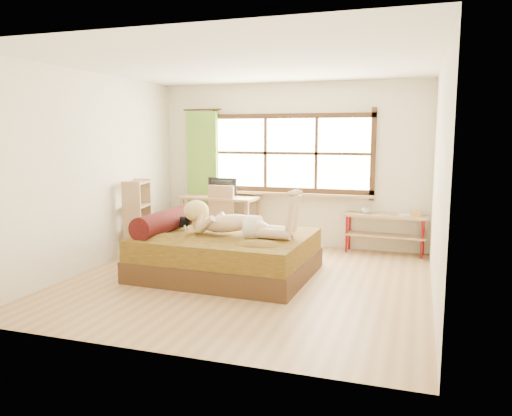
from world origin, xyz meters
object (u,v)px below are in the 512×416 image
(woman, at_px, (236,211))
(chair, at_px, (218,214))
(kitten, at_px, (181,220))
(bookshelf, at_px, (137,217))
(desk, at_px, (220,203))
(pipe_shelf, at_px, (386,225))
(bed, at_px, (223,252))

(woman, distance_m, chair, 1.70)
(kitten, xyz_separation_m, bookshelf, (-1.01, 0.53, -0.10))
(desk, distance_m, pipe_shelf, 2.75)
(desk, bearing_deg, bookshelf, -125.11)
(chair, relative_size, pipe_shelf, 0.82)
(kitten, bearing_deg, chair, 91.21)
(pipe_shelf, bearing_deg, chair, -166.69)
(chair, bearing_deg, bed, -60.75)
(bed, xyz_separation_m, kitten, (-0.67, 0.10, 0.38))
(bed, relative_size, kitten, 6.86)
(kitten, height_order, desk, desk)
(bed, distance_m, bookshelf, 1.81)
(woman, bearing_deg, bookshelf, 162.32)
(kitten, distance_m, pipe_shelf, 3.19)
(woman, xyz_separation_m, chair, (-0.85, 1.44, -0.31))
(desk, relative_size, chair, 1.32)
(desk, height_order, bookshelf, bookshelf)
(chair, xyz_separation_m, pipe_shelf, (2.63, 0.48, -0.12))
(woman, relative_size, kitten, 4.67)
(woman, height_order, desk, woman)
(bookshelf, bearing_deg, bed, -31.67)
(woman, height_order, pipe_shelf, woman)
(pipe_shelf, bearing_deg, desk, -174.44)
(woman, height_order, bookshelf, woman)
(woman, relative_size, bookshelf, 1.33)
(kitten, height_order, bookshelf, bookshelf)
(desk, bearing_deg, woman, -57.62)
(desk, height_order, pipe_shelf, desk)
(chair, xyz_separation_m, bookshelf, (-1.03, -0.77, 0.02))
(woman, bearing_deg, desk, 120.13)
(kitten, xyz_separation_m, chair, (0.02, 1.29, -0.11))
(kitten, relative_size, pipe_shelf, 0.26)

